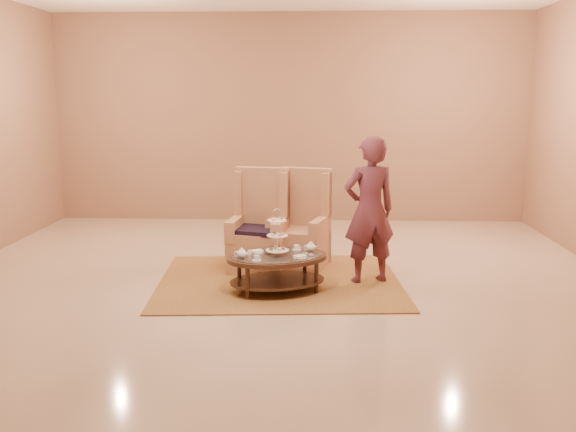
{
  "coord_description": "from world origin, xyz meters",
  "views": [
    {
      "loc": [
        0.44,
        -6.96,
        2.16
      ],
      "look_at": [
        0.13,
        0.2,
        0.79
      ],
      "focal_mm": 40.0,
      "sensor_mm": 36.0,
      "label": 1
    }
  ],
  "objects_px": {
    "tea_table": "(277,262)",
    "armchair_right": "(301,233)",
    "armchair_left": "(259,235)",
    "person": "(369,210)"
  },
  "relations": [
    {
      "from": "armchair_left",
      "to": "tea_table",
      "type": "bearing_deg",
      "value": -66.85
    },
    {
      "from": "tea_table",
      "to": "person",
      "type": "relative_size",
      "value": 0.77
    },
    {
      "from": "tea_table",
      "to": "person",
      "type": "distance_m",
      "value": 1.22
    },
    {
      "from": "tea_table",
      "to": "person",
      "type": "bearing_deg",
      "value": 2.64
    },
    {
      "from": "armchair_right",
      "to": "person",
      "type": "relative_size",
      "value": 0.72
    },
    {
      "from": "tea_table",
      "to": "armchair_right",
      "type": "relative_size",
      "value": 1.07
    },
    {
      "from": "armchair_left",
      "to": "armchair_right",
      "type": "height_order",
      "value": "armchair_left"
    },
    {
      "from": "person",
      "to": "armchair_right",
      "type": "bearing_deg",
      "value": -61.08
    },
    {
      "from": "armchair_left",
      "to": "person",
      "type": "height_order",
      "value": "person"
    },
    {
      "from": "armchair_left",
      "to": "armchair_right",
      "type": "bearing_deg",
      "value": 25.59
    }
  ]
}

